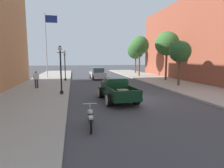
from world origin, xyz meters
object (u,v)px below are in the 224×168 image
street_tree_second (167,44)px  car_background_silver (98,74)px  street_lamp_far (65,63)px  motorcycle_parked (90,117)px  street_lamp_near (61,66)px  street_tree_nearest (180,52)px  street_tree_farthest (136,51)px  pedestrian_sidewalk_left (36,78)px  street_tree_third (140,46)px  hotrod_truck_dark_green (116,90)px  flagpole (48,39)px

street_tree_second → car_background_silver: bearing=153.3°
street_lamp_far → street_tree_second: 13.43m
motorcycle_parked → street_lamp_near: bearing=102.4°
street_tree_nearest → street_tree_farthest: 17.98m
motorcycle_parked → pedestrian_sidewalk_left: pedestrian_sidewalk_left is taller
street_lamp_far → street_tree_third: size_ratio=0.60×
hotrod_truck_dark_green → street_tree_nearest: size_ratio=1.07×
street_tree_farthest → street_lamp_far: bearing=-140.9°
motorcycle_parked → car_background_silver: bearing=81.7°
flagpole → street_tree_farthest: size_ratio=1.54×
street_tree_second → flagpole: bearing=159.3°
car_background_silver → street_tree_second: bearing=-26.7°
street_lamp_near → street_tree_nearest: size_ratio=0.83×
pedestrian_sidewalk_left → street_tree_nearest: street_tree_nearest is taller
flagpole → street_tree_second: flagpole is taller
motorcycle_parked → street_tree_nearest: bearing=43.9°
street_lamp_near → street_tree_farthest: bearing=57.1°
flagpole → street_tree_third: (14.05, 0.55, -0.74)m
hotrod_truck_dark_green → motorcycle_parked: bearing=-114.8°
motorcycle_parked → pedestrian_sidewalk_left: size_ratio=1.29×
street_lamp_near → street_tree_farthest: 24.29m
car_background_silver → pedestrian_sidewalk_left: bearing=-130.4°
motorcycle_parked → street_tree_farthest: bearing=67.4°
street_tree_nearest → street_tree_third: size_ratio=0.73×
car_background_silver → street_tree_farthest: street_tree_farthest is taller
flagpole → hotrod_truck_dark_green: bearing=-67.7°
street_tree_third → street_tree_nearest: bearing=-88.7°
street_tree_second → street_lamp_near: bearing=-150.2°
car_background_silver → street_tree_farthest: bearing=44.6°
car_background_silver → street_tree_nearest: bearing=-51.5°
flagpole → street_lamp_far: bearing=-56.5°
street_tree_third → street_lamp_far: bearing=-160.0°
flagpole → street_tree_third: flagpole is taller
pedestrian_sidewalk_left → street_tree_farthest: bearing=47.0°
pedestrian_sidewalk_left → street_lamp_far: (2.47, 6.05, 1.30)m
car_background_silver → street_tree_second: street_tree_second is taller
flagpole → street_tree_second: 16.55m
car_background_silver → flagpole: bearing=167.3°
street_lamp_near → car_background_silver: bearing=69.3°
car_background_silver → street_lamp_far: street_lamp_far is taller
car_background_silver → street_tree_third: (7.13, 2.10, 4.27)m
street_tree_nearest → street_tree_second: (1.15, 5.01, 1.21)m
car_background_silver → flagpole: flagpole is taller
pedestrian_sidewalk_left → street_tree_third: bearing=36.1°
street_tree_nearest → street_lamp_near: bearing=-168.5°
motorcycle_parked → flagpole: 21.74m
street_tree_farthest → car_background_silver: bearing=-135.4°
street_tree_second → street_tree_third: street_tree_third is taller
flagpole → street_tree_farthest: 17.20m
street_lamp_far → flagpole: 5.56m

